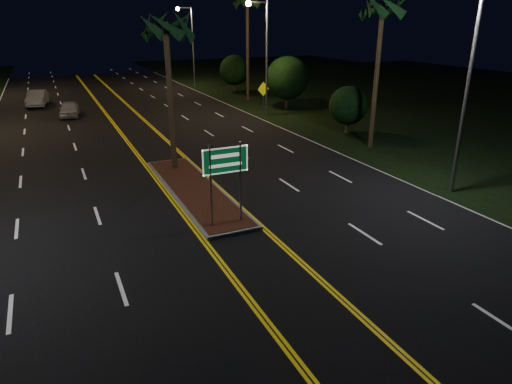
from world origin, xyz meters
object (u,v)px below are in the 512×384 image
shrub_far (234,70)px  warning_sign (263,93)px  median_island (195,190)px  palm_right_far (247,2)px  shrub_mid (287,78)px  streetlight_right_mid (263,45)px  streetlight_right_near (464,68)px  palm_median (165,27)px  car_near (69,108)px  streetlight_right_far (189,37)px  car_far (37,97)px  highway_sign (225,168)px  palm_right_near (383,8)px  shrub_near (348,105)px

shrub_far → warning_sign: 14.13m
median_island → palm_right_far: 27.84m
median_island → shrub_mid: 22.18m
palm_right_far → streetlight_right_mid: bearing=-105.3°
warning_sign → streetlight_right_mid: bearing=-148.1°
streetlight_right_near → shrub_far: bearing=84.6°
palm_median → car_near: 19.59m
warning_sign → palm_right_far: bearing=61.0°
streetlight_right_far → streetlight_right_mid: bearing=-90.0°
car_near → palm_median: bearing=-70.3°
streetlight_right_far → shrub_far: streetlight_right_far is taller
palm_median → car_far: size_ratio=1.69×
streetlight_right_near → shrub_mid: size_ratio=1.95×
median_island → highway_sign: bearing=-90.0°
palm_right_near → shrub_far: palm_right_near is taller
car_far → warning_sign: warning_sign is taller
median_island → shrub_near: bearing=27.4°
streetlight_right_near → palm_median: size_ratio=1.08×
streetlight_right_far → shrub_near: bearing=-84.1°
streetlight_right_near → shrub_near: size_ratio=2.73×
palm_right_near → car_near: palm_right_near is taller
palm_right_far → car_far: (-19.29, 5.17, -8.32)m
streetlight_right_far → shrub_mid: (3.39, -18.00, -2.93)m
streetlight_right_near → car_far: streetlight_right_near is taller
shrub_mid → streetlight_right_far: bearing=100.7°
streetlight_right_far → median_island: bearing=-106.9°
palm_median → car_near: bearing=102.9°
median_island → shrub_near: (13.50, 7.00, 1.86)m
car_near → palm_right_far: bearing=11.9°
streetlight_right_near → palm_right_far: palm_right_far is taller
palm_right_near → car_near: size_ratio=2.14×
streetlight_right_mid → car_near: 16.83m
highway_sign → car_near: (-4.11, 25.70, -1.68)m
palm_right_near → car_far: (-18.99, 25.17, -7.39)m
streetlight_right_near → car_near: size_ratio=2.07×
palm_right_near → streetlight_right_near: bearing=-103.3°
palm_right_near → warning_sign: (-1.70, 12.20, -6.38)m
shrub_mid → car_near: (-18.11, 4.50, -2.00)m
streetlight_right_near → palm_right_near: palm_right_near is taller
car_near → shrub_near: bearing=-32.6°
shrub_near → car_near: 22.84m
highway_sign → palm_right_near: 15.55m
streetlight_right_near → shrub_near: (2.89, 12.00, -3.71)m
shrub_near → streetlight_right_far: bearing=95.9°
highway_sign → shrub_mid: 25.41m
streetlight_right_near → streetlight_right_far: bearing=90.0°
shrub_far → streetlight_right_mid: bearing=-102.8°
shrub_mid → warning_sign: shrub_mid is taller
palm_right_far → shrub_near: (0.70, -16.00, -7.20)m
shrub_far → palm_right_far: bearing=-99.5°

